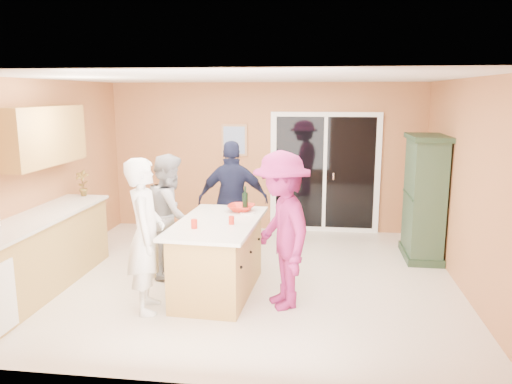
# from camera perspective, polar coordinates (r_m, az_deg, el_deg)

# --- Properties ---
(floor) EXTENTS (5.50, 5.50, 0.00)m
(floor) POSITION_cam_1_polar(r_m,az_deg,el_deg) (6.73, -1.40, -9.78)
(floor) COLOR beige
(floor) RESTS_ON ground
(ceiling) EXTENTS (5.50, 5.00, 0.10)m
(ceiling) POSITION_cam_1_polar(r_m,az_deg,el_deg) (6.29, -1.51, 12.93)
(ceiling) COLOR white
(ceiling) RESTS_ON wall_back
(wall_back) EXTENTS (5.50, 0.10, 2.60)m
(wall_back) POSITION_cam_1_polar(r_m,az_deg,el_deg) (8.84, 1.07, 3.98)
(wall_back) COLOR #DE8E5B
(wall_back) RESTS_ON ground
(wall_front) EXTENTS (5.50, 0.10, 2.60)m
(wall_front) POSITION_cam_1_polar(r_m,az_deg,el_deg) (3.99, -7.04, -5.03)
(wall_front) COLOR #DE8E5B
(wall_front) RESTS_ON ground
(wall_left) EXTENTS (0.10, 5.00, 2.60)m
(wall_left) POSITION_cam_1_polar(r_m,az_deg,el_deg) (7.33, -23.22, 1.57)
(wall_left) COLOR #DE8E5B
(wall_left) RESTS_ON ground
(wall_right) EXTENTS (0.10, 5.00, 2.60)m
(wall_right) POSITION_cam_1_polar(r_m,az_deg,el_deg) (6.55, 23.04, 0.54)
(wall_right) COLOR #DE8E5B
(wall_right) RESTS_ON ground
(left_cabinet_run) EXTENTS (0.65, 3.05, 1.24)m
(left_cabinet_run) POSITION_cam_1_polar(r_m,az_deg,el_deg) (6.49, -25.04, -7.35)
(left_cabinet_run) COLOR #A88441
(left_cabinet_run) RESTS_ON floor
(upper_cabinets) EXTENTS (0.35, 1.60, 0.75)m
(upper_cabinets) POSITION_cam_1_polar(r_m,az_deg,el_deg) (7.00, -23.17, 5.92)
(upper_cabinets) COLOR #A88441
(upper_cabinets) RESTS_ON wall_left
(sliding_door) EXTENTS (1.90, 0.07, 2.10)m
(sliding_door) POSITION_cam_1_polar(r_m,az_deg,el_deg) (8.78, 7.87, 2.18)
(sliding_door) COLOR white
(sliding_door) RESTS_ON floor
(framed_picture) EXTENTS (0.46, 0.04, 0.56)m
(framed_picture) POSITION_cam_1_polar(r_m,az_deg,el_deg) (8.86, -2.50, 5.94)
(framed_picture) COLOR #AC7E56
(framed_picture) RESTS_ON wall_back
(kitchen_island) EXTENTS (1.03, 1.78, 0.91)m
(kitchen_island) POSITION_cam_1_polar(r_m,az_deg,el_deg) (6.14, -4.34, -7.68)
(kitchen_island) COLOR #A88441
(kitchen_island) RESTS_ON floor
(green_hutch) EXTENTS (0.52, 1.00, 1.83)m
(green_hutch) POSITION_cam_1_polar(r_m,az_deg,el_deg) (7.70, 18.65, -0.78)
(green_hutch) COLOR #223723
(green_hutch) RESTS_ON floor
(woman_white) EXTENTS (0.56, 0.72, 1.74)m
(woman_white) POSITION_cam_1_polar(r_m,az_deg,el_deg) (5.66, -12.49, -4.90)
(woman_white) COLOR white
(woman_white) RESTS_ON floor
(woman_grey) EXTENTS (0.76, 0.90, 1.63)m
(woman_grey) POSITION_cam_1_polar(r_m,az_deg,el_deg) (6.77, -9.72, -2.58)
(woman_grey) COLOR #98989B
(woman_grey) RESTS_ON floor
(woman_navy) EXTENTS (1.07, 0.54, 1.75)m
(woman_navy) POSITION_cam_1_polar(r_m,az_deg,el_deg) (7.29, -2.64, -0.97)
(woman_navy) COLOR #171734
(woman_navy) RESTS_ON floor
(woman_magenta) EXTENTS (1.07, 1.33, 1.79)m
(woman_magenta) POSITION_cam_1_polar(r_m,az_deg,el_deg) (5.63, 2.94, -4.41)
(woman_magenta) COLOR #871D5D
(woman_magenta) RESTS_ON floor
(serving_bowl) EXTENTS (0.38, 0.38, 0.08)m
(serving_bowl) POSITION_cam_1_polar(r_m,az_deg,el_deg) (6.47, -1.70, -1.84)
(serving_bowl) COLOR red
(serving_bowl) RESTS_ON kitchen_island
(tulip_vase) EXTENTS (0.20, 0.14, 0.38)m
(tulip_vase) POSITION_cam_1_polar(r_m,az_deg,el_deg) (7.67, -19.21, 0.96)
(tulip_vase) COLOR #A62810
(tulip_vase) RESTS_ON left_cabinet_run
(tumbler_near) EXTENTS (0.07, 0.07, 0.10)m
(tumbler_near) POSITION_cam_1_polar(r_m,az_deg,el_deg) (5.83, -2.83, -3.24)
(tumbler_near) COLOR red
(tumbler_near) RESTS_ON kitchen_island
(tumbler_far) EXTENTS (0.09, 0.09, 0.10)m
(tumbler_far) POSITION_cam_1_polar(r_m,az_deg,el_deg) (5.69, -7.08, -3.64)
(tumbler_far) COLOR red
(tumbler_far) RESTS_ON kitchen_island
(wine_bottle) EXTENTS (0.07, 0.07, 0.31)m
(wine_bottle) POSITION_cam_1_polar(r_m,az_deg,el_deg) (6.53, -1.24, -1.01)
(wine_bottle) COLOR black
(wine_bottle) RESTS_ON kitchen_island
(white_plate) EXTENTS (0.24, 0.24, 0.01)m
(white_plate) POSITION_cam_1_polar(r_m,az_deg,el_deg) (6.36, -0.99, -2.40)
(white_plate) COLOR silver
(white_plate) RESTS_ON kitchen_island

